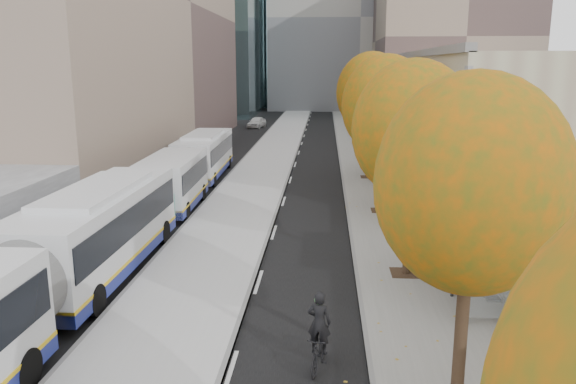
# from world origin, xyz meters

# --- Properties ---
(bus_platform) EXTENTS (4.25, 150.00, 0.15)m
(bus_platform) POSITION_xyz_m (-3.88, 35.00, 0.07)
(bus_platform) COLOR #B1B1B1
(bus_platform) RESTS_ON ground
(sidewalk) EXTENTS (4.75, 150.00, 0.08)m
(sidewalk) POSITION_xyz_m (4.12, 35.00, 0.04)
(sidewalk) COLOR gray
(sidewalk) RESTS_ON ground
(building_tan) EXTENTS (18.00, 92.00, 8.00)m
(building_tan) POSITION_xyz_m (15.50, 64.00, 4.00)
(building_tan) COLOR gray
(building_tan) RESTS_ON ground
(building_midrise) EXTENTS (24.00, 46.00, 25.00)m
(building_midrise) POSITION_xyz_m (-22.50, 41.00, 12.50)
(building_midrise) COLOR gray
(building_midrise) RESTS_ON ground
(building_far_block) EXTENTS (30.00, 18.00, 30.00)m
(building_far_block) POSITION_xyz_m (6.00, 96.00, 15.00)
(building_far_block) COLOR gray
(building_far_block) RESTS_ON ground
(bus_shelter) EXTENTS (1.90, 4.40, 2.53)m
(bus_shelter) POSITION_xyz_m (5.69, 10.96, 2.19)
(bus_shelter) COLOR #383A3F
(bus_shelter) RESTS_ON sidewalk
(tree_b) EXTENTS (4.00, 4.00, 6.97)m
(tree_b) POSITION_xyz_m (3.60, 5.00, 5.04)
(tree_b) COLOR black
(tree_b) RESTS_ON sidewalk
(tree_c) EXTENTS (4.20, 4.20, 7.28)m
(tree_c) POSITION_xyz_m (3.60, 13.00, 5.25)
(tree_c) COLOR black
(tree_c) RESTS_ON sidewalk
(tree_d) EXTENTS (4.40, 4.40, 7.60)m
(tree_d) POSITION_xyz_m (3.60, 22.00, 5.47)
(tree_d) COLOR black
(tree_d) RESTS_ON sidewalk
(tree_e) EXTENTS (4.60, 4.60, 7.92)m
(tree_e) POSITION_xyz_m (3.60, 31.00, 5.69)
(tree_e) COLOR black
(tree_e) RESTS_ON sidewalk
(bus_near) EXTENTS (2.82, 18.25, 3.04)m
(bus_near) POSITION_xyz_m (-7.43, 8.33, 1.66)
(bus_near) COLOR silver
(bus_near) RESTS_ON ground
(bus_far) EXTENTS (2.93, 17.04, 2.83)m
(bus_far) POSITION_xyz_m (-7.42, 26.93, 1.55)
(bus_far) COLOR silver
(bus_far) RESTS_ON ground
(cyclist) EXTENTS (0.77, 1.66, 2.05)m
(cyclist) POSITION_xyz_m (0.53, 6.38, 0.76)
(cyclist) COLOR black
(cyclist) RESTS_ON ground
(distant_car) EXTENTS (2.24, 4.10, 1.32)m
(distant_car) POSITION_xyz_m (-7.76, 61.99, 0.66)
(distant_car) COLOR silver
(distant_car) RESTS_ON ground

